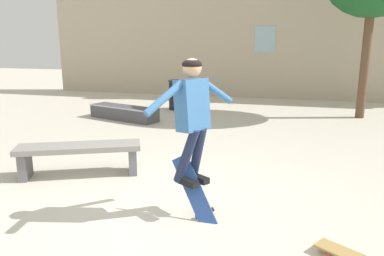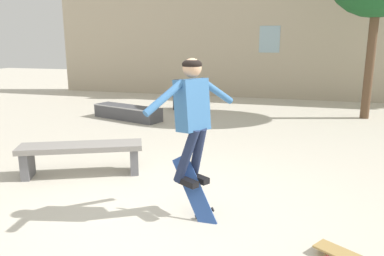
{
  "view_description": "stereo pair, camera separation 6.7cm",
  "coord_description": "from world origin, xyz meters",
  "px_view_note": "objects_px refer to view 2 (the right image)",
  "views": [
    {
      "loc": [
        1.44,
        -3.79,
        2.0
      ],
      "look_at": [
        0.36,
        0.16,
        1.04
      ],
      "focal_mm": 35.0,
      "sensor_mm": 36.0,
      "label": 1
    },
    {
      "loc": [
        1.51,
        -3.77,
        2.0
      ],
      "look_at": [
        0.36,
        0.16,
        1.04
      ],
      "focal_mm": 35.0,
      "sensor_mm": 36.0,
      "label": 2
    }
  ],
  "objects_px": {
    "trash_bin": "(182,94)",
    "skateboard_flipping": "(194,191)",
    "park_bench": "(81,152)",
    "skater": "(192,111)",
    "skate_ledge": "(128,113)"
  },
  "relations": [
    {
      "from": "trash_bin",
      "to": "skateboard_flipping",
      "type": "distance_m",
      "value": 7.04
    },
    {
      "from": "park_bench",
      "to": "trash_bin",
      "type": "distance_m",
      "value": 5.81
    },
    {
      "from": "skater",
      "to": "skateboard_flipping",
      "type": "relative_size",
      "value": 1.8
    },
    {
      "from": "park_bench",
      "to": "skateboard_flipping",
      "type": "relative_size",
      "value": 2.31
    },
    {
      "from": "park_bench",
      "to": "skateboard_flipping",
      "type": "xyz_separation_m",
      "value": [
        2.02,
        -0.86,
        -0.05
      ]
    },
    {
      "from": "skater",
      "to": "park_bench",
      "type": "bearing_deg",
      "value": -170.18
    },
    {
      "from": "park_bench",
      "to": "skate_ledge",
      "type": "distance_m",
      "value": 4.19
    },
    {
      "from": "park_bench",
      "to": "skater",
      "type": "height_order",
      "value": "skater"
    },
    {
      "from": "skate_ledge",
      "to": "trash_bin",
      "type": "bearing_deg",
      "value": 80.74
    },
    {
      "from": "trash_bin",
      "to": "skater",
      "type": "bearing_deg",
      "value": -71.29
    },
    {
      "from": "trash_bin",
      "to": "skater",
      "type": "relative_size",
      "value": 0.61
    },
    {
      "from": "skate_ledge",
      "to": "trash_bin",
      "type": "xyz_separation_m",
      "value": [
        0.92,
        1.79,
        0.28
      ]
    },
    {
      "from": "skate_ledge",
      "to": "park_bench",
      "type": "bearing_deg",
      "value": -55.76
    },
    {
      "from": "park_bench",
      "to": "skate_ledge",
      "type": "relative_size",
      "value": 0.91
    },
    {
      "from": "skateboard_flipping",
      "to": "skater",
      "type": "bearing_deg",
      "value": 163.24
    }
  ]
}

